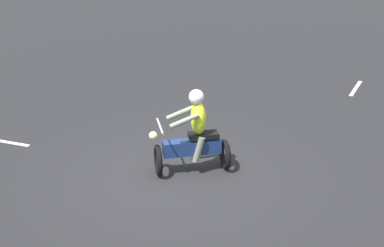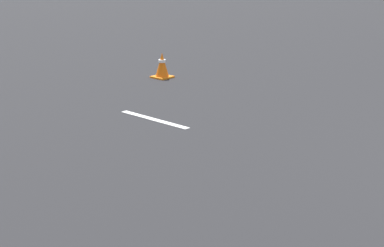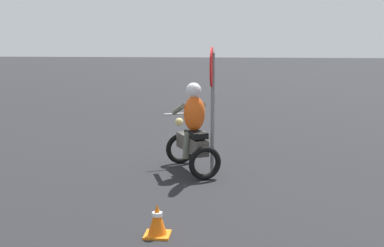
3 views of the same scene
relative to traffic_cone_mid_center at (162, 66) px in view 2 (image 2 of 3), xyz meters
The scene contains 2 objects.
traffic_cone_mid_center is the anchor object (origin of this frame).
lane_stripe_e 2.81m from the traffic_cone_mid_center, 131.88° to the left, with size 0.10×1.34×0.01m, color silver.
Camera 2 is at (-1.31, 9.19, 2.92)m, focal length 70.00 mm.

